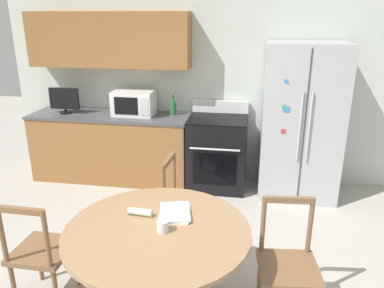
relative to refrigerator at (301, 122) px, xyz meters
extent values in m
cube|color=silver|center=(-1.27, 0.43, 0.37)|extent=(5.20, 0.10, 2.60)
cube|color=#936033|center=(-2.42, 0.21, 0.91)|extent=(2.09, 0.34, 0.68)
cube|color=#936033|center=(-2.42, 0.07, -0.49)|extent=(2.09, 0.62, 0.86)
cube|color=#4C4C51|center=(-2.42, 0.07, -0.04)|extent=(2.11, 0.64, 0.03)
cube|color=#B2B5BA|center=(0.00, 0.00, 0.00)|extent=(0.92, 0.71, 1.85)
cube|color=#333333|center=(0.00, -0.36, 0.00)|extent=(0.01, 0.01, 1.78)
cylinder|color=silver|center=(-0.05, -0.37, 0.05)|extent=(0.02, 0.02, 0.78)
cylinder|color=silver|center=(0.05, -0.37, 0.05)|extent=(0.02, 0.02, 0.78)
cube|color=#338CD8|center=(-0.24, -0.36, 0.54)|extent=(0.04, 0.01, 0.03)
cube|color=red|center=(-0.22, -0.36, -0.02)|extent=(0.05, 0.01, 0.04)
cube|color=#338CD8|center=(-0.21, -0.36, 0.23)|extent=(0.07, 0.01, 0.06)
cube|color=#3FB259|center=(-0.24, -0.36, 0.26)|extent=(0.04, 0.01, 0.03)
cube|color=black|center=(-0.99, 0.04, -0.48)|extent=(0.73, 0.64, 0.90)
cube|color=black|center=(-0.99, -0.29, -0.57)|extent=(0.53, 0.01, 0.40)
cylinder|color=silver|center=(-0.99, -0.31, -0.30)|extent=(0.60, 0.02, 0.02)
cube|color=black|center=(-0.99, 0.04, -0.02)|extent=(0.73, 0.64, 0.02)
cube|color=white|center=(-0.99, 0.33, 0.07)|extent=(0.73, 0.06, 0.16)
cube|color=white|center=(-2.10, 0.10, 0.13)|extent=(0.53, 0.35, 0.31)
cube|color=black|center=(-2.14, -0.08, 0.13)|extent=(0.30, 0.01, 0.22)
cube|color=silver|center=(-1.91, -0.08, 0.13)|extent=(0.11, 0.01, 0.23)
cylinder|color=black|center=(-3.03, 0.03, -0.02)|extent=(0.16, 0.16, 0.02)
cylinder|color=black|center=(-3.03, 0.03, 0.01)|extent=(0.03, 0.03, 0.04)
cube|color=black|center=(-3.03, 0.03, 0.17)|extent=(0.39, 0.05, 0.28)
cylinder|color=#2D6B38|center=(-1.60, 0.18, 0.06)|extent=(0.08, 0.08, 0.17)
cylinder|color=#2D6B38|center=(-1.60, 0.18, 0.18)|extent=(0.03, 0.03, 0.07)
cylinder|color=#262626|center=(-1.60, 0.18, 0.22)|extent=(0.04, 0.04, 0.01)
cylinder|color=#997551|center=(-1.18, -2.29, -0.20)|extent=(1.30, 1.30, 0.03)
cylinder|color=brown|center=(-1.18, -2.29, -0.56)|extent=(0.11, 0.11, 0.69)
cube|color=brown|center=(-2.11, -2.24, -0.50)|extent=(0.43, 0.43, 0.04)
cylinder|color=brown|center=(-2.28, -2.06, -0.72)|extent=(0.04, 0.04, 0.41)
cylinder|color=brown|center=(-1.93, -2.07, -0.72)|extent=(0.04, 0.04, 0.41)
cylinder|color=brown|center=(-2.28, -2.41, -0.72)|extent=(0.04, 0.04, 0.41)
cylinder|color=brown|center=(-2.28, -2.43, -0.25)|extent=(0.04, 0.04, 0.45)
cylinder|color=brown|center=(-1.94, -2.43, -0.25)|extent=(0.04, 0.04, 0.45)
cube|color=brown|center=(-2.11, -2.43, -0.05)|extent=(0.34, 0.04, 0.04)
cube|color=brown|center=(-0.26, -2.16, -0.50)|extent=(0.46, 0.46, 0.04)
cylinder|color=brown|center=(-0.11, -1.97, -0.72)|extent=(0.04, 0.04, 0.41)
cylinder|color=brown|center=(-0.45, -2.01, -0.72)|extent=(0.04, 0.04, 0.41)
cylinder|color=brown|center=(-0.11, -1.95, -0.25)|extent=(0.04, 0.04, 0.45)
cylinder|color=brown|center=(-0.46, -1.99, -0.25)|extent=(0.04, 0.04, 0.45)
cube|color=brown|center=(-0.28, -1.97, -0.05)|extent=(0.35, 0.07, 0.04)
cube|color=brown|center=(-1.12, -1.37, -0.50)|extent=(0.44, 0.44, 0.04)
cylinder|color=brown|center=(-0.94, -1.20, -0.72)|extent=(0.04, 0.04, 0.41)
cylinder|color=brown|center=(-0.96, -1.55, -0.72)|extent=(0.04, 0.04, 0.41)
cylinder|color=brown|center=(-1.28, -1.18, -0.72)|extent=(0.04, 0.04, 0.41)
cylinder|color=brown|center=(-1.30, -1.53, -0.72)|extent=(0.04, 0.04, 0.41)
cylinder|color=brown|center=(-1.30, -1.18, -0.25)|extent=(0.04, 0.04, 0.45)
cylinder|color=brown|center=(-1.32, -1.53, -0.25)|extent=(0.04, 0.04, 0.45)
cube|color=brown|center=(-1.31, -1.35, -0.05)|extent=(0.06, 0.35, 0.04)
cylinder|color=silver|center=(-1.14, -2.31, -0.14)|extent=(0.08, 0.08, 0.08)
cylinder|color=#4C8C59|center=(-1.14, -2.31, -0.16)|extent=(0.07, 0.07, 0.04)
cylinder|color=beige|center=(-1.35, -2.13, -0.15)|extent=(0.18, 0.07, 0.05)
cube|color=white|center=(-1.10, -2.07, -0.18)|extent=(0.24, 0.32, 0.01)
cube|color=beige|center=(-1.10, -2.07, -0.17)|extent=(0.26, 0.33, 0.01)
cube|color=silver|center=(-1.10, -2.07, -0.16)|extent=(0.28, 0.34, 0.01)
camera|label=1|loc=(-0.58, -4.46, 1.22)|focal=35.00mm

